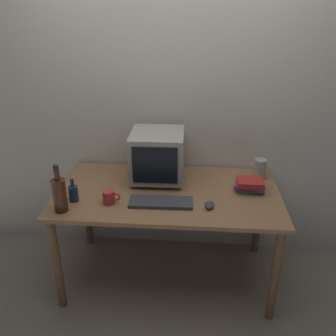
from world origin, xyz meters
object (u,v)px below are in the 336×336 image
object	(u,v)px
keyboard	(161,202)
mug	(109,197)
computer_mouse	(209,205)
book_stack	(250,185)
crt_monitor	(157,156)
metal_canister	(260,169)
bottle_tall	(59,194)
bottle_short	(73,193)

from	to	relation	value
keyboard	mug	distance (m)	0.34
computer_mouse	book_stack	distance (m)	0.38
crt_monitor	metal_canister	xyz separation A→B (m)	(0.76, 0.08, -0.12)
crt_monitor	book_stack	bearing A→B (deg)	-11.40
computer_mouse	bottle_tall	world-z (taller)	bottle_tall
book_stack	mug	distance (m)	0.98
crt_monitor	bottle_short	bearing A→B (deg)	-145.45
bottle_tall	mug	size ratio (longest dim) A/B	2.72
book_stack	metal_canister	bearing A→B (deg)	65.14
book_stack	computer_mouse	bearing A→B (deg)	-139.48
computer_mouse	metal_canister	size ratio (longest dim) A/B	0.67
bottle_short	book_stack	world-z (taller)	bottle_short
computer_mouse	mug	xyz separation A→B (m)	(-0.66, 0.00, 0.03)
computer_mouse	bottle_short	world-z (taller)	bottle_short
computer_mouse	bottle_tall	bearing A→B (deg)	-165.74
crt_monitor	computer_mouse	size ratio (longest dim) A/B	3.92
keyboard	book_stack	world-z (taller)	book_stack
metal_canister	computer_mouse	bearing A→B (deg)	-130.06
bottle_short	mug	size ratio (longest dim) A/B	1.39
keyboard	bottle_tall	bearing A→B (deg)	-169.27
crt_monitor	keyboard	distance (m)	0.41
bottle_short	mug	world-z (taller)	bottle_short
metal_canister	bottle_tall	bearing A→B (deg)	-156.71
keyboard	metal_canister	bearing A→B (deg)	30.80
mug	metal_canister	xyz separation A→B (m)	(1.05, 0.46, 0.03)
crt_monitor	mug	bearing A→B (deg)	-126.97
crt_monitor	computer_mouse	xyz separation A→B (m)	(0.38, -0.38, -0.17)
crt_monitor	book_stack	size ratio (longest dim) A/B	1.75
bottle_short	keyboard	bearing A→B (deg)	0.27
bottle_short	metal_canister	bearing A→B (deg)	18.96
metal_canister	mug	bearing A→B (deg)	-156.42
crt_monitor	computer_mouse	world-z (taller)	crt_monitor
crt_monitor	bottle_tall	bearing A→B (deg)	-139.07
bottle_short	metal_canister	size ratio (longest dim) A/B	1.11
keyboard	mug	xyz separation A→B (m)	(-0.34, -0.02, 0.03)
crt_monitor	book_stack	xyz separation A→B (m)	(0.67, -0.13, -0.15)
book_stack	mug	xyz separation A→B (m)	(-0.95, -0.24, -0.00)
crt_monitor	bottle_tall	world-z (taller)	crt_monitor
bottle_tall	mug	world-z (taller)	bottle_tall
keyboard	book_stack	xyz separation A→B (m)	(0.61, 0.23, 0.03)
metal_canister	bottle_short	bearing A→B (deg)	-161.04
computer_mouse	bottle_short	bearing A→B (deg)	-173.60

